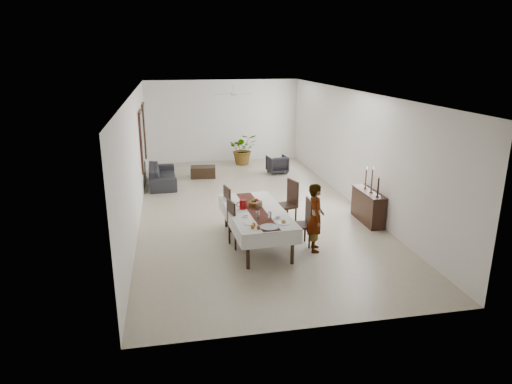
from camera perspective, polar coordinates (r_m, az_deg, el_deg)
name	(u,v)px	position (r m, az deg, el deg)	size (l,w,h in m)	color
floor	(250,207)	(12.89, -0.78, -1.94)	(6.00, 12.00, 0.00)	#B6AB90
ceiling	(249,92)	(12.24, -0.85, 12.39)	(6.00, 12.00, 0.02)	white
wall_back	(223,121)	(18.32, -4.15, 8.83)	(6.00, 0.02, 3.20)	white
wall_front	(320,234)	(6.88, 8.04, -5.21)	(6.00, 0.02, 3.20)	white
wall_left	(136,156)	(12.31, -14.73, 4.33)	(0.02, 12.00, 3.20)	white
wall_right	(353,148)	(13.31, 12.06, 5.43)	(0.02, 12.00, 3.20)	white
dining_table_top	(256,212)	(10.24, 0.00, -2.47)	(1.06, 2.55, 0.05)	black
table_leg_fl	(248,252)	(9.19, -1.02, -7.48)	(0.07, 0.07, 0.74)	black
table_leg_fr	(292,247)	(9.43, 4.57, -6.89)	(0.07, 0.07, 0.74)	black
table_leg_bl	(226,213)	(11.40, -3.76, -2.58)	(0.07, 0.07, 0.74)	black
table_leg_br	(262,210)	(11.59, 0.79, -2.21)	(0.07, 0.07, 0.74)	black
tablecloth_top	(256,210)	(10.23, 0.00, -2.30)	(1.25, 2.74, 0.01)	silver
tablecloth_drape_left	(229,219)	(10.16, -3.41, -3.40)	(0.01, 2.74, 0.32)	silver
tablecloth_drape_right	(282,214)	(10.44, 3.31, -2.82)	(0.01, 2.74, 0.32)	white
tablecloth_drape_near	(273,240)	(9.05, 2.09, -5.99)	(1.25, 0.01, 0.32)	silver
tablecloth_drape_far	(243,199)	(11.54, -1.64, -0.85)	(1.25, 0.01, 0.32)	white
table_runner	(256,210)	(10.22, 0.00, -2.26)	(0.37, 2.65, 0.00)	#512217
red_pitcher	(243,204)	(10.28, -1.65, -1.54)	(0.16, 0.16, 0.21)	maroon
pitcher_handle	(239,205)	(10.26, -2.15, -1.58)	(0.13, 0.13, 0.02)	maroon
wine_glass_near	(270,216)	(9.60, 1.73, -3.01)	(0.07, 0.07, 0.18)	silver
wine_glass_mid	(258,215)	(9.64, 0.22, -2.92)	(0.07, 0.07, 0.18)	silver
wine_glass_far	(258,205)	(10.26, 0.21, -1.67)	(0.07, 0.07, 0.18)	white
teacup_right	(278,217)	(9.72, 2.73, -3.14)	(0.10, 0.10, 0.06)	silver
saucer_right	(278,218)	(9.72, 2.73, -3.28)	(0.16, 0.16, 0.01)	white
teacup_left	(246,215)	(9.81, -1.29, -2.93)	(0.10, 0.10, 0.06)	white
saucer_left	(246,216)	(9.81, -1.29, -3.07)	(0.16, 0.16, 0.01)	silver
plate_near_right	(284,223)	(9.45, 3.47, -3.90)	(0.25, 0.25, 0.02)	white
bread_near_right	(284,222)	(9.44, 3.47, -3.74)	(0.10, 0.10, 0.10)	tan
plate_near_left	(250,223)	(9.43, -0.71, -3.92)	(0.25, 0.25, 0.02)	silver
plate_far_left	(236,203)	(10.69, -2.53, -1.37)	(0.25, 0.25, 0.02)	silver
serving_tray	(269,227)	(9.21, 1.68, -4.42)	(0.38, 0.38, 0.02)	#45464B
jam_jar_a	(258,227)	(9.12, 0.31, -4.45)	(0.07, 0.07, 0.08)	#983D16
jam_jar_b	(253,227)	(9.15, -0.43, -4.37)	(0.07, 0.07, 0.08)	#915615
jam_jar_c	(254,225)	(9.26, -0.27, -4.11)	(0.07, 0.07, 0.08)	#8D4B14
fruit_basket	(255,204)	(10.46, -0.07, -1.51)	(0.32, 0.32, 0.11)	brown
fruit_red	(257,200)	(10.47, 0.07, -1.04)	(0.10, 0.10, 0.10)	#A61510
fruit_green	(253,200)	(10.46, -0.34, -1.06)	(0.08, 0.08, 0.08)	olive
chair_right_near_seat	(299,225)	(10.29, 5.45, -4.18)	(0.46, 0.46, 0.05)	black
chair_right_near_leg_fl	(309,239)	(10.26, 6.69, -5.80)	(0.05, 0.05, 0.45)	black
chair_right_near_leg_fr	(305,232)	(10.59, 6.14, -5.03)	(0.05, 0.05, 0.45)	black
chair_right_near_leg_bl	(293,240)	(10.17, 4.64, -5.95)	(0.05, 0.05, 0.45)	black
chair_right_near_leg_br	(289,233)	(10.51, 4.16, -5.17)	(0.05, 0.05, 0.45)	black
chair_right_near_back	(309,212)	(10.23, 6.62, -2.47)	(0.46, 0.04, 0.58)	black
chair_right_far_seat	(285,206)	(11.46, 3.65, -1.73)	(0.49, 0.49, 0.06)	black
chair_right_far_leg_fl	(296,217)	(11.50, 4.99, -3.13)	(0.05, 0.05, 0.48)	black
chair_right_far_leg_fr	(287,212)	(11.81, 3.94, -2.55)	(0.05, 0.05, 0.48)	black
chair_right_far_leg_bl	(282,220)	(11.30, 3.29, -3.46)	(0.05, 0.05, 0.48)	black
chair_right_far_leg_br	(274,215)	(11.62, 2.27, -2.86)	(0.05, 0.05, 0.48)	black
chair_right_far_back	(293,192)	(11.48, 4.62, 0.00)	(0.49, 0.04, 0.62)	black
chair_left_near_seat	(240,226)	(10.23, -2.00, -4.21)	(0.46, 0.46, 0.05)	black
chair_left_near_leg_fl	(229,234)	(10.43, -3.34, -5.32)	(0.05, 0.05, 0.46)	black
chair_left_near_leg_fr	(235,240)	(10.10, -2.59, -6.07)	(0.05, 0.05, 0.46)	black
chair_left_near_leg_bl	(245,232)	(10.55, -1.42, -5.02)	(0.05, 0.05, 0.46)	black
chair_left_near_leg_br	(251,238)	(10.23, -0.61, -5.74)	(0.05, 0.05, 0.46)	black
chair_left_near_back	(231,214)	(10.05, -3.13, -2.71)	(0.46, 0.04, 0.59)	black
chair_left_far_seat	(235,210)	(11.22, -2.58, -2.26)	(0.46, 0.46, 0.05)	black
chair_left_far_leg_fl	(226,218)	(11.42, -3.78, -3.29)	(0.05, 0.05, 0.46)	black
chair_left_far_leg_fr	(231,223)	(11.08, -3.17, -3.93)	(0.05, 0.05, 0.46)	black
chair_left_far_leg_bl	(240,216)	(11.53, -1.98, -3.06)	(0.05, 0.05, 0.46)	black
chair_left_far_leg_br	(245,221)	(11.20, -1.32, -3.68)	(0.05, 0.05, 0.46)	black
chair_left_far_back	(227,199)	(11.06, -3.63, -0.84)	(0.46, 0.04, 0.59)	black
woman	(316,218)	(9.98, 7.46, -3.19)	(0.55, 0.36, 1.52)	gray
sideboard_body	(368,207)	(12.04, 13.80, -1.83)	(0.35, 1.33, 0.80)	black
sideboard_top	(369,192)	(11.92, 13.94, 0.05)	(0.39, 1.38, 0.03)	black
candlestick_near_base	(377,196)	(11.49, 14.94, -0.52)	(0.09, 0.09, 0.03)	black
candlestick_near_shaft	(378,187)	(11.43, 15.03, 0.60)	(0.04, 0.04, 0.44)	black
candlestick_near_candle	(379,177)	(11.36, 15.13, 1.84)	(0.03, 0.03, 0.07)	beige
candlestick_mid_base	(371,192)	(11.80, 14.21, -0.02)	(0.09, 0.09, 0.03)	black
candlestick_mid_shaft	(372,181)	(11.72, 14.31, 1.39)	(0.04, 0.04, 0.57)	black
candlestick_mid_candle	(373,168)	(11.64, 14.43, 2.92)	(0.03, 0.03, 0.07)	beige
candlestick_far_base	(365,188)	(12.11, 13.52, 0.46)	(0.09, 0.09, 0.03)	black
candlestick_far_shaft	(366,179)	(12.04, 13.60, 1.64)	(0.04, 0.04, 0.49)	black
candlestick_far_candle	(367,168)	(11.97, 13.69, 2.92)	(0.03, 0.03, 0.07)	silver
sofa	(163,175)	(15.40, -11.60, 2.09)	(2.16, 0.85, 0.63)	#27252A
armchair	(277,164)	(16.56, 2.67, 3.46)	(0.67, 0.69, 0.63)	#262429
coffee_table	(203,172)	(16.10, -6.63, 2.51)	(0.86, 0.57, 0.38)	black
potted_plant	(243,149)	(17.84, -1.62, 5.40)	(1.09, 0.94, 1.21)	#3A6026
mirror_frame_near	(142,141)	(14.46, -14.08, 6.19)	(0.06, 1.05, 1.85)	black
mirror_glass_near	(143,141)	(14.46, -13.94, 6.20)	(0.01, 0.90, 1.70)	silver
mirror_frame_far	(145,130)	(16.53, -13.75, 7.52)	(0.06, 1.05, 1.85)	black
mirror_glass_far	(146,130)	(16.53, -13.63, 7.52)	(0.01, 0.90, 1.70)	silver
fan_rod	(233,88)	(15.20, -2.88, 12.88)	(0.04, 0.04, 0.20)	silver
fan_hub	(233,94)	(15.21, -2.86, 12.13)	(0.16, 0.16, 0.08)	white
fan_blade_n	(232,93)	(15.56, -3.05, 12.23)	(0.10, 0.55, 0.01)	white
fan_blade_s	(235,95)	(14.87, -2.67, 12.02)	(0.10, 0.55, 0.01)	silver
fan_blade_e	(244,94)	(15.27, -1.53, 12.16)	(0.55, 0.10, 0.01)	silver
fan_blade_w	(223,94)	(15.17, -4.20, 12.09)	(0.55, 0.10, 0.01)	silver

